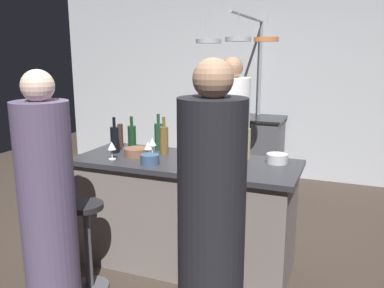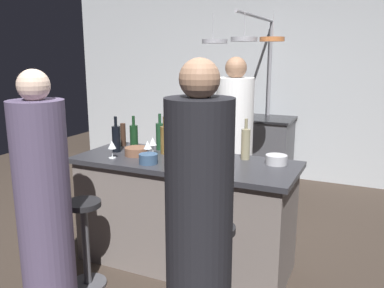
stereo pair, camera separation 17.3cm
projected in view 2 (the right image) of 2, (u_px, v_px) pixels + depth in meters
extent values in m
plane|color=#382D26|center=(185.00, 262.00, 3.41)|extent=(9.00, 9.00, 0.00)
cube|color=#B2B7BC|center=(272.00, 85.00, 5.65)|extent=(6.40, 0.16, 2.60)
cube|color=slate|center=(184.00, 215.00, 3.31)|extent=(1.72, 0.66, 0.86)
cube|color=#2D2D33|center=(184.00, 162.00, 3.21)|extent=(1.80, 0.72, 0.04)
cube|color=#47474C|center=(262.00, 151.00, 5.49)|extent=(0.76, 0.60, 0.86)
cube|color=black|center=(263.00, 119.00, 5.39)|extent=(0.80, 0.64, 0.03)
cylinder|color=white|center=(234.00, 155.00, 3.96)|extent=(0.36, 0.36, 1.51)
sphere|color=#8C664C|center=(236.00, 68.00, 3.78)|extent=(0.21, 0.21, 0.21)
cylinder|color=#4C4C51|center=(88.00, 284.00, 3.07)|extent=(0.28, 0.28, 0.02)
cylinder|color=#4C4C51|center=(86.00, 245.00, 3.00)|extent=(0.06, 0.06, 0.62)
cylinder|color=black|center=(83.00, 204.00, 2.93)|extent=(0.26, 0.26, 0.04)
cylinder|color=#594C6B|center=(44.00, 212.00, 2.61)|extent=(0.35, 0.35, 1.46)
sphere|color=beige|center=(33.00, 85.00, 2.42)|extent=(0.20, 0.20, 0.20)
cylinder|color=#4C4C51|center=(214.00, 277.00, 2.58)|extent=(0.06, 0.06, 0.62)
cylinder|color=black|center=(215.00, 229.00, 2.51)|extent=(0.26, 0.26, 0.04)
cylinder|color=black|center=(199.00, 238.00, 2.16)|extent=(0.36, 0.36, 1.52)
sphere|color=tan|center=(200.00, 79.00, 1.97)|extent=(0.21, 0.21, 0.21)
cylinder|color=gray|center=(268.00, 102.00, 5.57)|extent=(0.04, 0.04, 2.15)
cylinder|color=gray|center=(256.00, 17.00, 4.66)|extent=(0.04, 1.50, 0.04)
cylinder|color=gray|center=(215.00, 41.00, 4.36)|extent=(0.28, 0.28, 0.04)
cylinder|color=gray|center=(213.00, 27.00, 4.28)|extent=(0.01, 0.01, 0.29)
cylinder|color=gray|center=(244.00, 39.00, 4.16)|extent=(0.27, 0.27, 0.04)
cylinder|color=gray|center=(245.00, 26.00, 4.14)|extent=(0.01, 0.01, 0.27)
cylinder|color=#B26638|center=(272.00, 39.00, 4.02)|extent=(0.25, 0.25, 0.04)
cylinder|color=gray|center=(273.00, 25.00, 4.02)|extent=(0.01, 0.01, 0.28)
cube|color=#997047|center=(211.00, 158.00, 3.23)|extent=(0.32, 0.22, 0.02)
cylinder|color=#382319|center=(123.00, 135.00, 3.67)|extent=(0.05, 0.05, 0.21)
cylinder|color=black|center=(116.00, 139.00, 3.46)|extent=(0.07, 0.07, 0.22)
cylinder|color=black|center=(116.00, 121.00, 3.42)|extent=(0.03, 0.03, 0.08)
cylinder|color=#143319|center=(134.00, 137.00, 3.58)|extent=(0.07, 0.07, 0.21)
cylinder|color=#143319|center=(133.00, 121.00, 3.54)|extent=(0.03, 0.03, 0.08)
cylinder|color=brown|center=(165.00, 140.00, 3.39)|extent=(0.07, 0.07, 0.23)
cylinder|color=brown|center=(164.00, 122.00, 3.35)|extent=(0.03, 0.03, 0.08)
cylinder|color=#193D23|center=(160.00, 136.00, 3.53)|extent=(0.07, 0.07, 0.24)
cylinder|color=#193D23|center=(160.00, 118.00, 3.50)|extent=(0.03, 0.03, 0.08)
cylinder|color=gray|center=(246.00, 144.00, 3.20)|extent=(0.07, 0.07, 0.25)
cylinder|color=gray|center=(246.00, 124.00, 3.17)|extent=(0.03, 0.03, 0.08)
cylinder|color=silver|center=(148.00, 158.00, 3.26)|extent=(0.06, 0.06, 0.01)
cylinder|color=silver|center=(148.00, 153.00, 3.25)|extent=(0.01, 0.01, 0.07)
cone|color=silver|center=(148.00, 145.00, 3.23)|extent=(0.07, 0.07, 0.06)
cylinder|color=silver|center=(112.00, 158.00, 3.26)|extent=(0.06, 0.06, 0.01)
cylinder|color=silver|center=(112.00, 153.00, 3.26)|extent=(0.01, 0.01, 0.07)
cone|color=silver|center=(112.00, 145.00, 3.24)|extent=(0.07, 0.07, 0.06)
cylinder|color=silver|center=(153.00, 154.00, 3.39)|extent=(0.06, 0.06, 0.01)
cylinder|color=silver|center=(153.00, 149.00, 3.38)|extent=(0.01, 0.01, 0.07)
cone|color=silver|center=(153.00, 141.00, 3.36)|extent=(0.07, 0.07, 0.06)
cylinder|color=brown|center=(136.00, 151.00, 3.35)|extent=(0.19, 0.19, 0.07)
cylinder|color=#334C6B|center=(148.00, 159.00, 3.10)|extent=(0.15, 0.15, 0.08)
cylinder|color=#B7B7BC|center=(276.00, 160.00, 3.08)|extent=(0.17, 0.17, 0.07)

